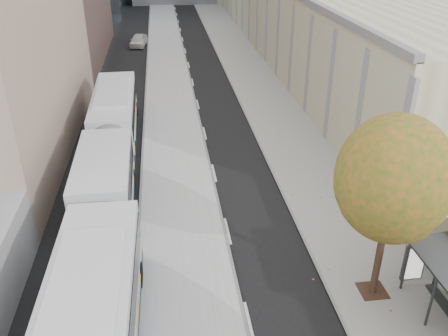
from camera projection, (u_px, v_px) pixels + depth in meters
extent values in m
cube|color=#A4A4A4|center=(171.00, 109.00, 37.68)|extent=(4.25, 150.00, 0.15)
cube|color=gray|center=(269.00, 105.00, 38.61)|extent=(4.75, 150.00, 0.08)
cylinder|color=black|center=(378.00, 259.00, 18.46)|extent=(0.28, 0.28, 3.24)
sphere|color=#1E5216|center=(394.00, 179.00, 16.81)|extent=(4.20, 4.20, 4.20)
cube|color=silver|center=(112.00, 139.00, 28.99)|extent=(3.03, 18.45, 3.07)
cube|color=black|center=(111.00, 130.00, 28.73)|extent=(3.08, 17.72, 1.06)
cube|color=#12805F|center=(96.00, 230.00, 21.10)|extent=(1.94, 0.10, 1.19)
imported|color=silver|center=(138.00, 40.00, 56.30)|extent=(2.28, 4.36, 1.41)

